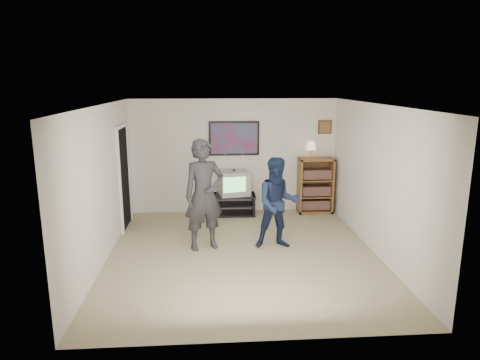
{
  "coord_description": "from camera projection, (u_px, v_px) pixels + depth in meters",
  "views": [
    {
      "loc": [
        -0.53,
        -6.76,
        2.86
      ],
      "look_at": [
        -0.0,
        0.61,
        1.15
      ],
      "focal_mm": 32.0,
      "sensor_mm": 36.0,
      "label": 1
    }
  ],
  "objects": [
    {
      "name": "poster",
      "position": [
        234.0,
        138.0,
        9.28
      ],
      "size": [
        1.1,
        0.03,
        0.75
      ],
      "primitive_type": "cube",
      "color": "black",
      "rests_on": "room_shell"
    },
    {
      "name": "doorway",
      "position": [
        124.0,
        178.0,
        8.43
      ],
      "size": [
        0.03,
        0.85,
        2.0
      ],
      "primitive_type": "cube",
      "color": "black",
      "rests_on": "room_shell"
    },
    {
      "name": "media_stand",
      "position": [
        234.0,
        204.0,
        9.37
      ],
      "size": [
        0.91,
        0.52,
        0.45
      ],
      "rotation": [
        0.0,
        0.0,
        -0.02
      ],
      "color": "black",
      "rests_on": "room_shell"
    },
    {
      "name": "small_picture",
      "position": [
        325.0,
        127.0,
        9.38
      ],
      "size": [
        0.3,
        0.03,
        0.3
      ],
      "primitive_type": "cube",
      "color": "#492817",
      "rests_on": "room_shell"
    },
    {
      "name": "controller_left",
      "position": [
        202.0,
        178.0,
        7.45
      ],
      "size": [
        0.06,
        0.13,
        0.04
      ],
      "primitive_type": "cube",
      "rotation": [
        0.0,
        0.0,
        0.24
      ],
      "color": "white",
      "rests_on": "person_tall"
    },
    {
      "name": "room_shell",
      "position": [
        241.0,
        178.0,
        7.31
      ],
      "size": [
        4.51,
        5.0,
        2.51
      ],
      "color": "#78664C",
      "rests_on": "ground"
    },
    {
      "name": "table_lamp",
      "position": [
        311.0,
        150.0,
        9.28
      ],
      "size": [
        0.23,
        0.23,
        0.37
      ],
      "primitive_type": null,
      "color": "beige",
      "rests_on": "bookshelf"
    },
    {
      "name": "person_tall",
      "position": [
        204.0,
        195.0,
        7.32
      ],
      "size": [
        0.81,
        0.67,
        1.92
      ],
      "primitive_type": "imported",
      "rotation": [
        0.0,
        0.0,
        0.33
      ],
      "color": "#252527",
      "rests_on": "room_shell"
    },
    {
      "name": "person_short",
      "position": [
        278.0,
        203.0,
        7.39
      ],
      "size": [
        0.79,
        0.62,
        1.6
      ],
      "primitive_type": "imported",
      "rotation": [
        0.0,
        0.0,
        0.02
      ],
      "color": "#131D35",
      "rests_on": "room_shell"
    },
    {
      "name": "crt_television",
      "position": [
        234.0,
        183.0,
        9.26
      ],
      "size": [
        0.71,
        0.63,
        0.53
      ],
      "primitive_type": null,
      "rotation": [
        0.0,
        0.0,
        0.17
      ],
      "color": "#989893",
      "rests_on": "media_stand"
    },
    {
      "name": "controller_right",
      "position": [
        274.0,
        191.0,
        7.54
      ],
      "size": [
        0.07,
        0.13,
        0.04
      ],
      "primitive_type": "cube",
      "rotation": [
        0.0,
        0.0,
        -0.31
      ],
      "color": "white",
      "rests_on": "person_short"
    },
    {
      "name": "bookshelf",
      "position": [
        315.0,
        185.0,
        9.45
      ],
      "size": [
        0.75,
        0.43,
        1.23
      ],
      "primitive_type": null,
      "color": "#56341A",
      "rests_on": "room_shell"
    },
    {
      "name": "air_vent",
      "position": [
        208.0,
        125.0,
        9.18
      ],
      "size": [
        0.28,
        0.02,
        0.14
      ],
      "primitive_type": "cube",
      "color": "white",
      "rests_on": "room_shell"
    }
  ]
}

